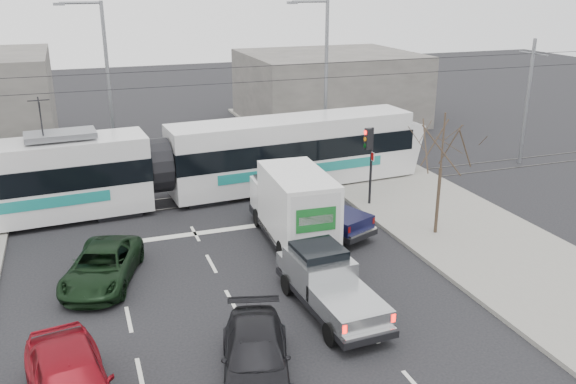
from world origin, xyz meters
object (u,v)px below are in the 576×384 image
object	(u,v)px
navy_pickup	(319,209)
dark_car	(256,357)
silver_pickup	(327,282)
red_car	(71,383)
street_lamp_near	(323,73)
street_lamp_far	(105,79)
bare_tree	(443,146)
tram	(157,167)
green_car	(102,266)
traffic_signal	(369,150)
box_truck	(294,207)

from	to	relation	value
navy_pickup	dark_car	bearing A→B (deg)	-144.30
dark_car	silver_pickup	bearing A→B (deg)	55.62
red_car	street_lamp_near	bearing A→B (deg)	43.58
street_lamp_far	dark_car	xyz separation A→B (m)	(2.08, -20.12, -4.48)
street_lamp_near	street_lamp_far	world-z (taller)	same
bare_tree	dark_car	xyz separation A→B (m)	(-9.71, -6.62, -3.16)
dark_car	tram	bearing A→B (deg)	106.89
street_lamp_near	street_lamp_far	xyz separation A→B (m)	(-11.50, 2.00, 0.00)
navy_pickup	green_car	distance (m)	9.06
tram	green_car	bearing A→B (deg)	-116.71
bare_tree	traffic_signal	distance (m)	4.28
traffic_signal	navy_pickup	size ratio (longest dim) A/B	0.76
tram	green_car	xyz separation A→B (m)	(-3.00, -7.13, -1.25)
dark_car	street_lamp_near	bearing A→B (deg)	77.58
box_truck	silver_pickup	bearing A→B (deg)	-95.71
bare_tree	street_lamp_near	bearing A→B (deg)	91.42
silver_pickup	dark_car	distance (m)	4.21
street_lamp_near	red_car	size ratio (longest dim) A/B	1.93
bare_tree	red_car	xyz separation A→B (m)	(-14.29, -6.38, -3.00)
silver_pickup	box_truck	distance (m)	5.27
street_lamp_far	tram	size ratio (longest dim) A/B	0.35
silver_pickup	navy_pickup	size ratio (longest dim) A/B	1.10
box_truck	navy_pickup	world-z (taller)	box_truck
box_truck	dark_car	distance (m)	8.88
dark_car	bare_tree	bearing A→B (deg)	49.33
street_lamp_far	tram	world-z (taller)	street_lamp_far
green_car	street_lamp_near	bearing A→B (deg)	59.38
traffic_signal	street_lamp_near	bearing A→B (deg)	83.59
street_lamp_far	navy_pickup	xyz separation A→B (m)	(7.48, -11.35, -4.18)
traffic_signal	dark_car	world-z (taller)	traffic_signal
dark_car	navy_pickup	bearing A→B (deg)	73.42
bare_tree	green_car	size ratio (longest dim) A/B	1.10
street_lamp_near	box_truck	bearing A→B (deg)	-118.17
box_truck	tram	bearing A→B (deg)	128.37
bare_tree	traffic_signal	bearing A→B (deg)	105.76
street_lamp_far	box_truck	distance (m)	14.08
bare_tree	navy_pickup	distance (m)	5.60
street_lamp_near	red_car	distance (m)	23.12
traffic_signal	street_lamp_near	xyz separation A→B (m)	(0.84, 7.50, 2.37)
bare_tree	street_lamp_far	size ratio (longest dim) A/B	0.56
bare_tree	green_car	xyz separation A→B (m)	(-13.16, 0.30, -3.16)
bare_tree	traffic_signal	world-z (taller)	bare_tree
bare_tree	box_truck	bearing A→B (deg)	167.38
box_truck	navy_pickup	size ratio (longest dim) A/B	1.32
green_car	box_truck	bearing A→B (deg)	25.98
street_lamp_far	box_truck	size ratio (longest dim) A/B	1.44
street_lamp_near	green_car	distance (m)	17.65
box_truck	street_lamp_far	bearing A→B (deg)	118.99
street_lamp_far	bare_tree	bearing A→B (deg)	-48.88
street_lamp_near	street_lamp_far	size ratio (longest dim) A/B	1.00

